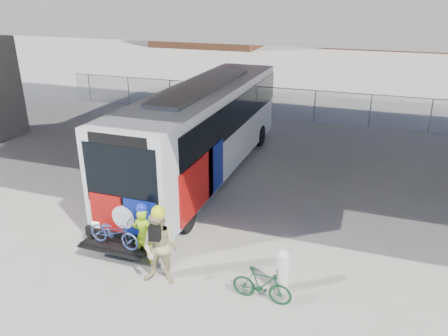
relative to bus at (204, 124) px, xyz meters
The scene contains 9 objects.
ground 4.11m from the bus, 55.45° to the right, with size 160.00×160.00×0.00m, color #9E9991.
bus is the anchor object (origin of this frame).
overpass 4.99m from the bus, 28.71° to the left, with size 40.00×16.00×7.95m.
chainlink_fence 9.34m from the bus, 77.60° to the left, with size 30.00×0.06×30.00m.
brick_buildings 45.56m from the bus, 85.92° to the left, with size 54.00×22.00×12.00m.
bollard 7.97m from the bus, 54.01° to the right, with size 0.31×0.31×1.17m.
cyclist_hivis 6.50m from the bus, 83.15° to the right, with size 0.62×0.43×1.79m.
cyclist_tan 7.29m from the bus, 76.87° to the right, with size 1.08×0.90×2.20m.
bike_parked 8.23m from the bus, 58.34° to the right, with size 0.42×1.49×0.89m, color #143F21.
Camera 1 is at (4.26, -12.36, 6.98)m, focal length 35.00 mm.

